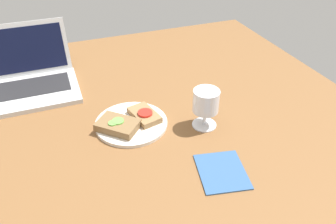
{
  "coord_description": "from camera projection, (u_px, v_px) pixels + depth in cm",
  "views": [
    {
      "loc": [
        -24.39,
        -78.14,
        64.05
      ],
      "look_at": [
        3.51,
        -4.27,
        8.0
      ],
      "focal_mm": 35.0,
      "sensor_mm": 36.0,
      "label": 1
    }
  ],
  "objects": [
    {
      "name": "wooden_table",
      "position": [
        153.0,
        124.0,
        1.03
      ],
      "size": [
        140.0,
        140.0,
        3.0
      ],
      "primitive_type": "cube",
      "color": "brown",
      "rests_on": "ground"
    },
    {
      "name": "plate",
      "position": [
        132.0,
        124.0,
        0.99
      ],
      "size": [
        21.98,
        21.98,
        1.07
      ],
      "primitive_type": "cylinder",
      "color": "silver",
      "rests_on": "wooden_table"
    },
    {
      "name": "sandwich_with_cucumber",
      "position": [
        118.0,
        125.0,
        0.96
      ],
      "size": [
        14.06,
        13.87,
        2.8
      ],
      "color": "brown",
      "rests_on": "plate"
    },
    {
      "name": "sandwich_with_tomato",
      "position": [
        144.0,
        115.0,
        1.01
      ],
      "size": [
        8.79,
        12.03,
        2.54
      ],
      "color": "#937047",
      "rests_on": "plate"
    },
    {
      "name": "wine_glass",
      "position": [
        206.0,
        102.0,
        0.95
      ],
      "size": [
        7.72,
        7.72,
        12.26
      ],
      "color": "white",
      "rests_on": "wooden_table"
    },
    {
      "name": "laptop",
      "position": [
        32.0,
        78.0,
        1.16
      ],
      "size": [
        30.22,
        28.37,
        20.42
      ],
      "color": "silver",
      "rests_on": "wooden_table"
    },
    {
      "name": "napkin",
      "position": [
        222.0,
        171.0,
        0.84
      ],
      "size": [
        14.41,
        16.01,
        0.4
      ],
      "primitive_type": "cube",
      "rotation": [
        0.0,
        0.0,
        -0.2
      ],
      "color": "#33598C",
      "rests_on": "wooden_table"
    }
  ]
}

